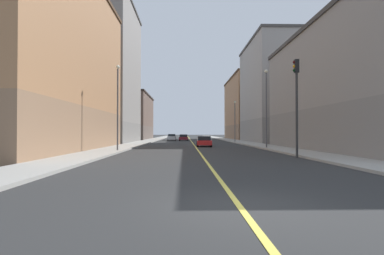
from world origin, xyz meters
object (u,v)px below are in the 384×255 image
at_px(building_right_corner, 36,61).
at_px(car_red, 204,142).
at_px(car_maroon, 184,138).
at_px(building_left_mid, 279,92).
at_px(street_lamp_right_near, 118,99).
at_px(building_right_midblock, 102,74).
at_px(street_lamp_left_far, 235,117).
at_px(building_right_distant, 128,117).
at_px(car_silver, 172,137).
at_px(traffic_light_left_near, 296,95).
at_px(building_left_near, 363,88).
at_px(building_left_far, 252,109).
at_px(street_lamp_left_near, 266,101).

bearing_deg(building_right_corner, car_red, 29.42).
height_order(building_right_corner, car_maroon, building_right_corner).
xyz_separation_m(building_left_mid, street_lamp_right_near, (-22.35, -25.29, -3.97)).
bearing_deg(car_red, building_right_midblock, 139.03).
bearing_deg(street_lamp_left_far, building_right_distant, 135.36).
bearing_deg(car_silver, traffic_light_left_near, -77.28).
bearing_deg(building_left_near, car_silver, 116.15).
xyz_separation_m(building_right_corner, building_right_midblock, (0.00, 23.08, 3.18)).
xyz_separation_m(building_right_midblock, car_maroon, (13.51, 12.59, -10.91)).
height_order(building_left_far, car_maroon, building_left_far).
height_order(building_left_mid, street_lamp_left_far, building_left_mid).
bearing_deg(street_lamp_left_near, car_silver, 108.32).
bearing_deg(building_left_near, street_lamp_left_near, 149.76).
xyz_separation_m(building_left_mid, building_right_corner, (-30.04, -24.45, -0.36)).
xyz_separation_m(street_lamp_left_near, car_red, (-6.23, 5.50, -4.43)).
bearing_deg(car_maroon, building_right_corner, -110.75).
distance_m(car_red, car_silver, 29.33).
xyz_separation_m(street_lamp_left_near, street_lamp_left_far, (0.00, 20.37, -0.66)).
height_order(building_right_corner, car_silver, building_right_corner).
bearing_deg(building_right_midblock, building_right_corner, -90.00).
height_order(building_left_near, street_lamp_left_far, building_left_near).
bearing_deg(building_left_mid, car_red, -132.20).
height_order(street_lamp_left_near, street_lamp_right_near, street_lamp_left_near).
distance_m(building_right_midblock, street_lamp_left_far, 23.48).
bearing_deg(street_lamp_left_far, car_red, -112.74).
distance_m(building_left_mid, building_right_midblock, 30.21).
height_order(street_lamp_left_near, car_red, street_lamp_left_near).
distance_m(traffic_light_left_near, street_lamp_right_near, 15.39).
distance_m(building_left_far, street_lamp_left_far, 23.71).
xyz_separation_m(building_left_far, car_red, (-13.93, -37.08, -6.88)).
bearing_deg(street_lamp_left_near, car_red, 138.60).
bearing_deg(car_silver, street_lamp_left_far, -50.90).
height_order(building_left_near, car_maroon, building_left_near).
xyz_separation_m(building_left_near, street_lamp_right_near, (-22.35, 0.07, -1.09)).
xyz_separation_m(street_lamp_right_near, car_silver, (3.27, 38.80, -4.09)).
height_order(street_lamp_left_near, car_maroon, street_lamp_left_near).
distance_m(building_right_distant, car_silver, 14.41).
height_order(building_left_mid, building_left_far, building_left_mid).
bearing_deg(street_lamp_left_far, building_left_far, 70.88).
relative_size(building_right_midblock, street_lamp_right_near, 3.01).
bearing_deg(building_left_far, car_maroon, -147.57).
bearing_deg(building_left_far, street_lamp_right_near, -115.43).
distance_m(building_right_corner, car_maroon, 38.91).
bearing_deg(car_silver, street_lamp_left_near, -71.68).
relative_size(street_lamp_left_far, car_silver, 1.50).
distance_m(street_lamp_right_near, car_maroon, 37.19).
bearing_deg(street_lamp_left_far, traffic_light_left_near, -91.82).
distance_m(building_left_near, street_lamp_left_far, 26.07).
distance_m(building_right_distant, car_red, 40.58).
xyz_separation_m(building_left_near, building_right_midblock, (-30.04, 23.98, 5.69)).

